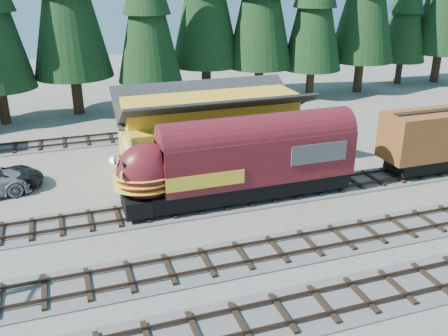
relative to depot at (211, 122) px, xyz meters
name	(u,v)px	position (x,y,z in m)	size (l,w,h in m)	color
ground	(272,231)	(0.00, -10.50, -2.96)	(120.00, 120.00, 0.00)	#6B665B
track_siding	(386,177)	(10.00, -6.50, -2.90)	(68.00, 3.20, 0.33)	#4C4947
track_spur	(61,144)	(-10.00, 7.50, -2.90)	(32.00, 3.20, 0.33)	#4C4947
depot	(211,122)	(0.00, 0.00, 0.00)	(12.80, 7.00, 5.30)	gold
locomotive	(233,165)	(-0.72, -6.50, -0.66)	(14.23, 2.83, 3.87)	black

